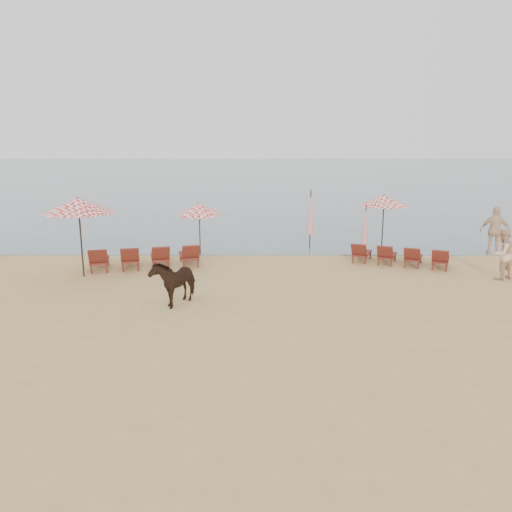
{
  "coord_description": "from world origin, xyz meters",
  "views": [
    {
      "loc": [
        0.04,
        -9.46,
        4.34
      ],
      "look_at": [
        0.0,
        5.0,
        1.1
      ],
      "focal_mm": 35.0,
      "sensor_mm": 36.0,
      "label": 1
    }
  ],
  "objects_px": {
    "lounger_cluster_left": "(145,257)",
    "umbrella_open_left_b": "(199,209)",
    "beachgoer_right_b": "(495,231)",
    "beachgoer_right_a": "(502,254)",
    "umbrella_open_right": "(384,200)",
    "umbrella_closed_left": "(310,213)",
    "umbrella_closed_right": "(365,225)",
    "cow": "(174,281)",
    "umbrella_open_left_a": "(78,205)",
    "lounger_cluster_right": "(400,255)"
  },
  "relations": [
    {
      "from": "beachgoer_right_a",
      "to": "beachgoer_right_b",
      "type": "bearing_deg",
      "value": -136.14
    },
    {
      "from": "umbrella_closed_right",
      "to": "beachgoer_right_a",
      "type": "relative_size",
      "value": 1.23
    },
    {
      "from": "umbrella_closed_left",
      "to": "beachgoer_right_b",
      "type": "xyz_separation_m",
      "value": [
        7.28,
        -1.25,
        -0.56
      ]
    },
    {
      "from": "umbrella_closed_left",
      "to": "beachgoer_right_a",
      "type": "xyz_separation_m",
      "value": [
        5.76,
        -5.04,
        -0.69
      ]
    },
    {
      "from": "beachgoer_right_a",
      "to": "lounger_cluster_left",
      "type": "bearing_deg",
      "value": -30.99
    },
    {
      "from": "umbrella_open_left_b",
      "to": "beachgoer_right_a",
      "type": "relative_size",
      "value": 1.29
    },
    {
      "from": "umbrella_open_left_b",
      "to": "umbrella_open_left_a",
      "type": "bearing_deg",
      "value": -150.5
    },
    {
      "from": "umbrella_closed_right",
      "to": "cow",
      "type": "xyz_separation_m",
      "value": [
        -6.51,
        -5.88,
        -0.63
      ]
    },
    {
      "from": "beachgoer_right_b",
      "to": "lounger_cluster_left",
      "type": "bearing_deg",
      "value": 29.63
    },
    {
      "from": "cow",
      "to": "umbrella_closed_left",
      "type": "bearing_deg",
      "value": 84.04
    },
    {
      "from": "cow",
      "to": "beachgoer_right_b",
      "type": "distance_m",
      "value": 13.44
    },
    {
      "from": "umbrella_open_left_b",
      "to": "beachgoer_right_b",
      "type": "relative_size",
      "value": 1.12
    },
    {
      "from": "umbrella_open_left_b",
      "to": "umbrella_closed_left",
      "type": "relative_size",
      "value": 0.87
    },
    {
      "from": "umbrella_open_left_a",
      "to": "umbrella_open_right",
      "type": "xyz_separation_m",
      "value": [
        10.93,
        3.82,
        -0.25
      ]
    },
    {
      "from": "lounger_cluster_right",
      "to": "umbrella_open_right",
      "type": "xyz_separation_m",
      "value": [
        -0.12,
        2.2,
        1.77
      ]
    },
    {
      "from": "umbrella_open_left_a",
      "to": "cow",
      "type": "height_order",
      "value": "umbrella_open_left_a"
    },
    {
      "from": "umbrella_closed_left",
      "to": "beachgoer_right_b",
      "type": "height_order",
      "value": "umbrella_closed_left"
    },
    {
      "from": "umbrella_closed_left",
      "to": "umbrella_closed_right",
      "type": "xyz_separation_m",
      "value": [
        1.96,
        -1.74,
        -0.26
      ]
    },
    {
      "from": "lounger_cluster_left",
      "to": "umbrella_closed_right",
      "type": "bearing_deg",
      "value": -1.34
    },
    {
      "from": "umbrella_open_left_b",
      "to": "beachgoer_right_a",
      "type": "height_order",
      "value": "umbrella_open_left_b"
    },
    {
      "from": "lounger_cluster_left",
      "to": "cow",
      "type": "xyz_separation_m",
      "value": [
        1.7,
        -4.0,
        0.23
      ]
    },
    {
      "from": "beachgoer_right_b",
      "to": "umbrella_open_right",
      "type": "bearing_deg",
      "value": 15.84
    },
    {
      "from": "lounger_cluster_right",
      "to": "umbrella_open_right",
      "type": "height_order",
      "value": "umbrella_open_right"
    },
    {
      "from": "umbrella_open_left_b",
      "to": "beachgoer_right_a",
      "type": "bearing_deg",
      "value": -32.47
    },
    {
      "from": "lounger_cluster_left",
      "to": "lounger_cluster_right",
      "type": "relative_size",
      "value": 1.11
    },
    {
      "from": "umbrella_closed_left",
      "to": "umbrella_closed_right",
      "type": "relative_size",
      "value": 1.2
    },
    {
      "from": "lounger_cluster_left",
      "to": "umbrella_open_left_b",
      "type": "bearing_deg",
      "value": 36.96
    },
    {
      "from": "cow",
      "to": "umbrella_closed_right",
      "type": "bearing_deg",
      "value": 66.97
    },
    {
      "from": "umbrella_open_left_a",
      "to": "umbrella_closed_left",
      "type": "bearing_deg",
      "value": 15.37
    },
    {
      "from": "umbrella_open_right",
      "to": "umbrella_closed_right",
      "type": "distance_m",
      "value": 1.48
    },
    {
      "from": "cow",
      "to": "umbrella_open_right",
      "type": "bearing_deg",
      "value": 66.93
    },
    {
      "from": "umbrella_closed_right",
      "to": "umbrella_closed_left",
      "type": "bearing_deg",
      "value": 138.36
    },
    {
      "from": "beachgoer_right_a",
      "to": "beachgoer_right_b",
      "type": "relative_size",
      "value": 0.87
    },
    {
      "from": "cow",
      "to": "beachgoer_right_b",
      "type": "height_order",
      "value": "beachgoer_right_b"
    },
    {
      "from": "umbrella_open_left_a",
      "to": "umbrella_closed_left",
      "type": "height_order",
      "value": "umbrella_open_left_a"
    },
    {
      "from": "umbrella_open_right",
      "to": "lounger_cluster_left",
      "type": "bearing_deg",
      "value": -175.0
    },
    {
      "from": "umbrella_closed_right",
      "to": "cow",
      "type": "bearing_deg",
      "value": -137.94
    },
    {
      "from": "umbrella_open_right",
      "to": "cow",
      "type": "bearing_deg",
      "value": -149.28
    },
    {
      "from": "lounger_cluster_right",
      "to": "umbrella_open_left_a",
      "type": "distance_m",
      "value": 11.36
    },
    {
      "from": "lounger_cluster_left",
      "to": "beachgoer_right_a",
      "type": "height_order",
      "value": "beachgoer_right_a"
    },
    {
      "from": "umbrella_open_left_b",
      "to": "beachgoer_right_b",
      "type": "height_order",
      "value": "umbrella_open_left_b"
    },
    {
      "from": "lounger_cluster_right",
      "to": "umbrella_open_right",
      "type": "relative_size",
      "value": 1.54
    },
    {
      "from": "beachgoer_right_a",
      "to": "cow",
      "type": "bearing_deg",
      "value": -10.19
    },
    {
      "from": "lounger_cluster_left",
      "to": "umbrella_closed_left",
      "type": "height_order",
      "value": "umbrella_closed_left"
    },
    {
      "from": "umbrella_open_right",
      "to": "beachgoer_right_b",
      "type": "relative_size",
      "value": 1.23
    },
    {
      "from": "lounger_cluster_right",
      "to": "umbrella_open_left_b",
      "type": "distance_m",
      "value": 7.83
    },
    {
      "from": "lounger_cluster_left",
      "to": "umbrella_open_right",
      "type": "relative_size",
      "value": 1.7
    },
    {
      "from": "umbrella_open_left_b",
      "to": "umbrella_closed_left",
      "type": "xyz_separation_m",
      "value": [
        4.53,
        1.48,
        -0.34
      ]
    },
    {
      "from": "umbrella_open_left_a",
      "to": "umbrella_closed_right",
      "type": "xyz_separation_m",
      "value": [
        10.05,
        3.03,
        -1.13
      ]
    },
    {
      "from": "lounger_cluster_right",
      "to": "umbrella_closed_left",
      "type": "bearing_deg",
      "value": 155.95
    }
  ]
}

